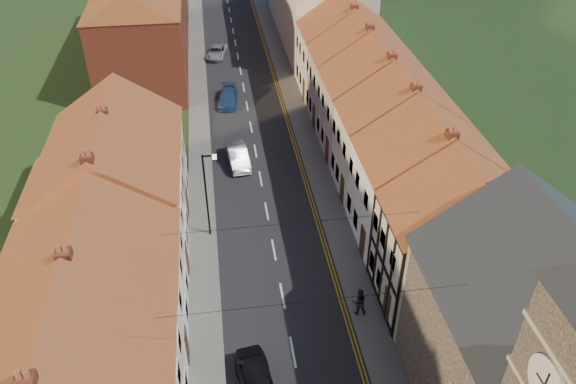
# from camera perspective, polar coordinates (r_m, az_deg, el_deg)

# --- Properties ---
(road) EXTENTS (7.00, 90.00, 0.02)m
(road) POSITION_cam_1_polar(r_m,az_deg,el_deg) (45.07, -3.33, 4.18)
(road) COLOR black
(road) RESTS_ON ground
(pavement_left) EXTENTS (1.80, 90.00, 0.12)m
(pavement_left) POSITION_cam_1_polar(r_m,az_deg,el_deg) (44.98, -8.93, 3.77)
(pavement_left) COLOR slate
(pavement_left) RESTS_ON ground
(pavement_right) EXTENTS (1.80, 90.00, 0.12)m
(pavement_right) POSITION_cam_1_polar(r_m,az_deg,el_deg) (45.54, 2.20, 4.65)
(pavement_right) COLOR slate
(pavement_right) RESTS_ON ground
(church) EXTENTS (11.25, 14.25, 15.20)m
(church) POSITION_cam_1_polar(r_m,az_deg,el_deg) (24.42, 26.42, -15.48)
(church) COLOR #322923
(church) RESTS_ON ground
(cottage_r_tudor) EXTENTS (8.30, 5.20, 9.00)m
(cottage_r_tudor) POSITION_cam_1_polar(r_m,az_deg,el_deg) (30.87, 17.07, -4.23)
(cottage_r_tudor) COLOR #B0A394
(cottage_r_tudor) RESTS_ON ground
(cottage_r_white_near) EXTENTS (8.30, 6.00, 9.00)m
(cottage_r_white_near) POSITION_cam_1_polar(r_m,az_deg,el_deg) (34.79, 13.80, 1.38)
(cottage_r_white_near) COLOR white
(cottage_r_white_near) RESTS_ON ground
(cottage_r_cream_mid) EXTENTS (8.30, 5.20, 9.00)m
(cottage_r_cream_mid) POSITION_cam_1_polar(r_m,az_deg,el_deg) (39.06, 11.17, 5.81)
(cottage_r_cream_mid) COLOR #B0A394
(cottage_r_cream_mid) RESTS_ON ground
(cottage_r_pink) EXTENTS (8.30, 6.00, 9.00)m
(cottage_r_pink) POSITION_cam_1_polar(r_m,az_deg,el_deg) (43.58, 9.03, 9.31)
(cottage_r_pink) COLOR #B5A38F
(cottage_r_pink) RESTS_ON ground
(cottage_r_white_far) EXTENTS (8.30, 5.20, 9.00)m
(cottage_r_white_far) POSITION_cam_1_polar(r_m,az_deg,el_deg) (48.28, 7.28, 12.16)
(cottage_r_white_far) COLOR #B5A38F
(cottage_r_white_far) RESTS_ON ground
(cottage_r_cream_far) EXTENTS (8.30, 6.00, 9.00)m
(cottage_r_cream_far) POSITION_cam_1_polar(r_m,az_deg,el_deg) (53.12, 5.81, 14.47)
(cottage_r_cream_far) COLOR #B0A394
(cottage_r_cream_far) RESTS_ON ground
(cottage_l_white) EXTENTS (8.30, 6.90, 8.80)m
(cottage_l_white) POSITION_cam_1_polar(r_m,az_deg,el_deg) (28.60, -19.05, -8.72)
(cottage_l_white) COLOR white
(cottage_l_white) RESTS_ON ground
(cottage_l_brick_mid) EXTENTS (8.30, 5.70, 9.10)m
(cottage_l_brick_mid) POSITION_cam_1_polar(r_m,az_deg,el_deg) (33.13, -17.76, -1.20)
(cottage_l_brick_mid) COLOR white
(cottage_l_brick_mid) RESTS_ON ground
(cottage_l_pink) EXTENTS (8.30, 6.30, 8.80)m
(cottage_l_pink) POSITION_cam_1_polar(r_m,az_deg,el_deg) (38.00, -16.76, 3.80)
(cottage_l_pink) COLOR #B5A38F
(cottage_l_pink) RESTS_ON ground
(block_left_far) EXTENTS (8.30, 24.20, 10.50)m
(block_left_far) POSITION_cam_1_polar(r_m,az_deg,el_deg) (61.48, -14.48, 17.34)
(block_left_far) COLOR maroon
(block_left_far) RESTS_ON ground
(lamppost) EXTENTS (0.88, 0.15, 6.00)m
(lamppost) POSITION_cam_1_polar(r_m,az_deg,el_deg) (34.69, -8.21, 0.13)
(lamppost) COLOR black
(lamppost) RESTS_ON pavement_left
(car_near) EXTENTS (2.20, 4.27, 1.39)m
(car_near) POSITION_cam_1_polar(r_m,az_deg,el_deg) (28.00, -3.15, -18.83)
(car_near) COLOR black
(car_near) RESTS_ON ground
(car_mid) EXTENTS (1.83, 4.23, 1.35)m
(car_mid) POSITION_cam_1_polar(r_m,az_deg,el_deg) (43.24, -5.13, 3.64)
(car_mid) COLOR #AFB2B7
(car_mid) RESTS_ON ground
(car_far) EXTENTS (2.16, 4.28, 1.19)m
(car_far) POSITION_cam_1_polar(r_m,az_deg,el_deg) (52.45, -6.11, 9.53)
(car_far) COLOR navy
(car_far) RESTS_ON ground
(car_distant) EXTENTS (2.76, 4.33, 1.11)m
(car_distant) POSITION_cam_1_polar(r_m,az_deg,el_deg) (62.84, -7.23, 13.93)
(car_distant) COLOR #ADAEB5
(car_distant) RESTS_ON ground
(pedestrian_right) EXTENTS (0.86, 0.68, 1.70)m
(pedestrian_right) POSITION_cam_1_polar(r_m,az_deg,el_deg) (31.15, 7.23, -10.97)
(pedestrian_right) COLOR #292421
(pedestrian_right) RESTS_ON pavement_right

